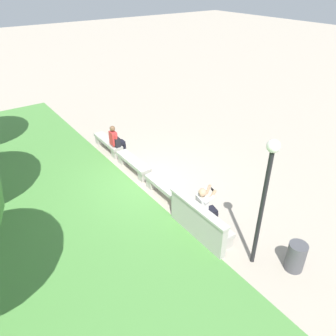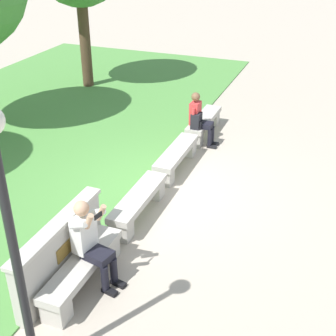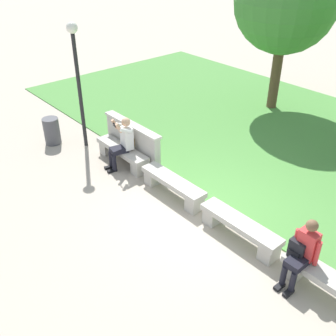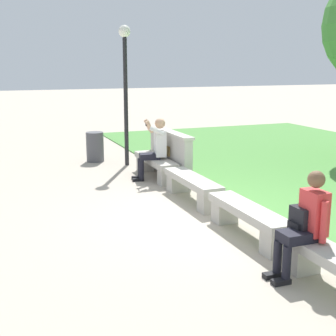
{
  "view_description": "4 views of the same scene",
  "coord_description": "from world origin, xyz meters",
  "px_view_note": "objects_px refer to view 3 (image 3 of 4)",
  "views": [
    {
      "loc": [
        -7.81,
        4.79,
        6.13
      ],
      "look_at": [
        -0.53,
        -0.43,
        0.7
      ],
      "focal_mm": 35.0,
      "sensor_mm": 36.0,
      "label": 1
    },
    {
      "loc": [
        -7.32,
        -3.02,
        4.72
      ],
      "look_at": [
        -0.47,
        -0.37,
        0.8
      ],
      "focal_mm": 50.0,
      "sensor_mm": 36.0,
      "label": 2
    },
    {
      "loc": [
        4.46,
        -4.87,
        5.2
      ],
      "look_at": [
        -0.87,
        -0.23,
        0.87
      ],
      "focal_mm": 42.0,
      "sensor_mm": 36.0,
      "label": 3
    },
    {
      "loc": [
        6.46,
        -3.39,
        2.43
      ],
      "look_at": [
        -0.28,
        -0.74,
        0.82
      ],
      "focal_mm": 50.0,
      "sensor_mm": 36.0,
      "label": 4
    }
  ],
  "objects_px": {
    "bench_main": "(122,153)",
    "bench_mid": "(240,227)",
    "bench_near": "(173,185)",
    "lamp_post": "(77,67)",
    "tree_left_background": "(286,1)",
    "person_distant": "(303,251)",
    "bench_far": "(334,287)",
    "person_photographer": "(123,141)",
    "backpack": "(298,249)",
    "trash_bin": "(52,131)"
  },
  "relations": [
    {
      "from": "bench_far",
      "to": "person_photographer",
      "type": "xyz_separation_m",
      "value": [
        -5.66,
        -0.08,
        0.44
      ]
    },
    {
      "from": "bench_far",
      "to": "tree_left_background",
      "type": "relative_size",
      "value": 0.36
    },
    {
      "from": "bench_far",
      "to": "person_distant",
      "type": "distance_m",
      "value": 0.71
    },
    {
      "from": "tree_left_background",
      "to": "lamp_post",
      "type": "bearing_deg",
      "value": -105.81
    },
    {
      "from": "bench_main",
      "to": "bench_far",
      "type": "height_order",
      "value": "same"
    },
    {
      "from": "bench_near",
      "to": "person_photographer",
      "type": "xyz_separation_m",
      "value": [
        -1.78,
        -0.08,
        0.44
      ]
    },
    {
      "from": "bench_main",
      "to": "bench_near",
      "type": "distance_m",
      "value": 1.94
    },
    {
      "from": "bench_main",
      "to": "trash_bin",
      "type": "height_order",
      "value": "trash_bin"
    },
    {
      "from": "bench_main",
      "to": "tree_left_background",
      "type": "bearing_deg",
      "value": 87.33
    },
    {
      "from": "backpack",
      "to": "lamp_post",
      "type": "distance_m",
      "value": 6.78
    },
    {
      "from": "trash_bin",
      "to": "lamp_post",
      "type": "xyz_separation_m",
      "value": [
        0.73,
        0.62,
        1.84
      ]
    },
    {
      "from": "person_distant",
      "to": "lamp_post",
      "type": "bearing_deg",
      "value": -178.74
    },
    {
      "from": "bench_near",
      "to": "trash_bin",
      "type": "relative_size",
      "value": 2.35
    },
    {
      "from": "tree_left_background",
      "to": "trash_bin",
      "type": "xyz_separation_m",
      "value": [
        -2.47,
        -6.79,
        -2.98
      ]
    },
    {
      "from": "backpack",
      "to": "person_photographer",
      "type": "bearing_deg",
      "value": -179.55
    },
    {
      "from": "tree_left_background",
      "to": "bench_far",
      "type": "bearing_deg",
      "value": -47.01
    },
    {
      "from": "bench_mid",
      "to": "trash_bin",
      "type": "relative_size",
      "value": 2.35
    },
    {
      "from": "person_photographer",
      "to": "lamp_post",
      "type": "distance_m",
      "value": 2.2
    },
    {
      "from": "bench_main",
      "to": "bench_mid",
      "type": "bearing_deg",
      "value": 0.0
    },
    {
      "from": "bench_near",
      "to": "tree_left_background",
      "type": "height_order",
      "value": "tree_left_background"
    },
    {
      "from": "bench_far",
      "to": "trash_bin",
      "type": "height_order",
      "value": "trash_bin"
    },
    {
      "from": "bench_mid",
      "to": "bench_far",
      "type": "distance_m",
      "value": 1.94
    },
    {
      "from": "bench_near",
      "to": "backpack",
      "type": "distance_m",
      "value": 3.19
    },
    {
      "from": "bench_mid",
      "to": "tree_left_background",
      "type": "bearing_deg",
      "value": 121.21
    },
    {
      "from": "bench_mid",
      "to": "trash_bin",
      "type": "distance_m",
      "value": 6.13
    },
    {
      "from": "bench_mid",
      "to": "tree_left_background",
      "type": "height_order",
      "value": "tree_left_background"
    },
    {
      "from": "bench_main",
      "to": "tree_left_background",
      "type": "relative_size",
      "value": 0.36
    },
    {
      "from": "person_photographer",
      "to": "backpack",
      "type": "distance_m",
      "value": 4.95
    },
    {
      "from": "bench_mid",
      "to": "person_distant",
      "type": "distance_m",
      "value": 1.4
    },
    {
      "from": "bench_mid",
      "to": "bench_far",
      "type": "height_order",
      "value": "same"
    },
    {
      "from": "bench_far",
      "to": "person_distant",
      "type": "xyz_separation_m",
      "value": [
        -0.6,
        -0.07,
        0.38
      ]
    },
    {
      "from": "bench_mid",
      "to": "person_photographer",
      "type": "xyz_separation_m",
      "value": [
        -3.72,
        -0.08,
        0.44
      ]
    },
    {
      "from": "bench_near",
      "to": "bench_mid",
      "type": "relative_size",
      "value": 1.0
    },
    {
      "from": "bench_near",
      "to": "lamp_post",
      "type": "height_order",
      "value": "lamp_post"
    },
    {
      "from": "bench_mid",
      "to": "backpack",
      "type": "height_order",
      "value": "backpack"
    },
    {
      "from": "bench_far",
      "to": "person_photographer",
      "type": "height_order",
      "value": "person_photographer"
    },
    {
      "from": "person_distant",
      "to": "backpack",
      "type": "relative_size",
      "value": 2.94
    },
    {
      "from": "backpack",
      "to": "trash_bin",
      "type": "bearing_deg",
      "value": -173.74
    },
    {
      "from": "bench_mid",
      "to": "tree_left_background",
      "type": "distance_m",
      "value": 7.6
    },
    {
      "from": "person_distant",
      "to": "backpack",
      "type": "height_order",
      "value": "person_distant"
    },
    {
      "from": "bench_far",
      "to": "trash_bin",
      "type": "relative_size",
      "value": 2.35
    },
    {
      "from": "person_photographer",
      "to": "lamp_post",
      "type": "height_order",
      "value": "lamp_post"
    },
    {
      "from": "person_photographer",
      "to": "person_distant",
      "type": "bearing_deg",
      "value": 0.11
    },
    {
      "from": "trash_bin",
      "to": "lamp_post",
      "type": "height_order",
      "value": "lamp_post"
    },
    {
      "from": "person_photographer",
      "to": "trash_bin",
      "type": "bearing_deg",
      "value": -162.07
    },
    {
      "from": "bench_far",
      "to": "bench_mid",
      "type": "bearing_deg",
      "value": 180.0
    },
    {
      "from": "bench_mid",
      "to": "backpack",
      "type": "distance_m",
      "value": 1.28
    },
    {
      "from": "bench_near",
      "to": "person_distant",
      "type": "relative_size",
      "value": 1.4
    },
    {
      "from": "bench_near",
      "to": "trash_bin",
      "type": "distance_m",
      "value": 4.22
    },
    {
      "from": "person_distant",
      "to": "tree_left_background",
      "type": "height_order",
      "value": "tree_left_background"
    }
  ]
}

